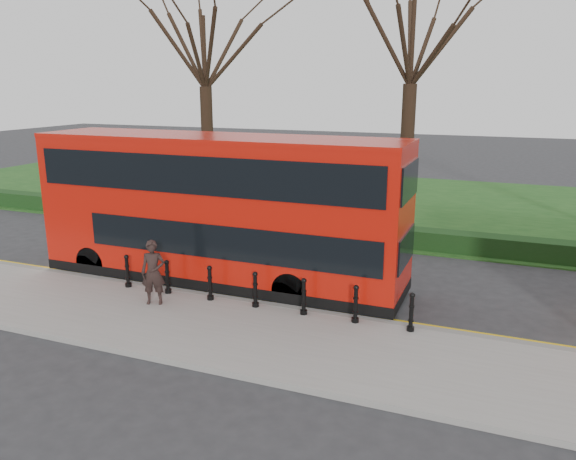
% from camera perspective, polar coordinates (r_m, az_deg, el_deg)
% --- Properties ---
extents(ground, '(120.00, 120.00, 0.00)m').
position_cam_1_polar(ground, '(17.44, -1.05, -6.72)').
color(ground, '#28282B').
rests_on(ground, ground).
extents(pavement, '(60.00, 4.00, 0.15)m').
position_cam_1_polar(pavement, '(14.91, -5.58, -10.32)').
color(pavement, gray).
rests_on(pavement, ground).
extents(kerb, '(60.00, 0.25, 0.16)m').
position_cam_1_polar(kerb, '(16.56, -2.40, -7.64)').
color(kerb, slate).
rests_on(kerb, ground).
extents(grass_verge, '(60.00, 18.00, 0.06)m').
position_cam_1_polar(grass_verge, '(31.27, 9.62, 2.77)').
color(grass_verge, '#194617').
rests_on(grass_verge, ground).
extents(hedge, '(60.00, 0.90, 0.80)m').
position_cam_1_polar(hedge, '(23.43, 5.37, -0.14)').
color(hedge, black).
rests_on(hedge, ground).
extents(yellow_line_outer, '(60.00, 0.10, 0.01)m').
position_cam_1_polar(yellow_line_outer, '(16.84, -1.98, -7.50)').
color(yellow_line_outer, yellow).
rests_on(yellow_line_outer, ground).
extents(yellow_line_inner, '(60.00, 0.10, 0.01)m').
position_cam_1_polar(yellow_line_inner, '(17.01, -1.71, -7.27)').
color(yellow_line_inner, yellow).
rests_on(yellow_line_inner, ground).
extents(tree_left, '(7.24, 7.24, 11.31)m').
position_cam_1_polar(tree_left, '(28.83, -8.52, 18.21)').
color(tree_left, black).
rests_on(tree_left, ground).
extents(tree_mid, '(7.39, 7.39, 11.55)m').
position_cam_1_polar(tree_mid, '(25.42, 12.57, 18.93)').
color(tree_mid, black).
rests_on(tree_mid, ground).
extents(bollard_row, '(8.98, 0.15, 1.00)m').
position_cam_1_polar(bollard_row, '(16.10, -3.34, -6.12)').
color(bollard_row, black).
rests_on(bollard_row, pavement).
extents(bus_lead, '(12.02, 2.76, 4.78)m').
position_cam_1_polar(bus_lead, '(18.09, -7.04, 1.95)').
color(bus_lead, '#B31107').
rests_on(bus_lead, ground).
extents(pedestrian, '(0.81, 0.68, 1.90)m').
position_cam_1_polar(pedestrian, '(16.61, -13.53, -4.22)').
color(pedestrian, black).
rests_on(pedestrian, pavement).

